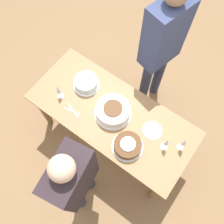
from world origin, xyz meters
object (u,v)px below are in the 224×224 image
object	(u,v)px
person_cutting	(74,181)
wine_glass_extra	(58,90)
cake_back_decorated	(86,83)
wine_glass_near	(184,142)
wine_glass_far	(167,143)
cake_center_white	(113,111)
cake_front_chocolate	(128,145)
person_watching	(162,44)

from	to	relation	value
person_cutting	wine_glass_extra	bearing A→B (deg)	40.02
cake_back_decorated	wine_glass_near	size ratio (longest dim) A/B	1.22
person_cutting	wine_glass_far	bearing A→B (deg)	-40.58
cake_center_white	wine_glass_far	bearing A→B (deg)	-0.06
cake_front_chocolate	person_watching	bearing A→B (deg)	106.13
cake_back_decorated	wine_glass_far	bearing A→B (deg)	-5.36
wine_glass_near	wine_glass_far	world-z (taller)	wine_glass_near
cake_back_decorated	wine_glass_far	size ratio (longest dim) A/B	1.31
cake_back_decorated	person_watching	xyz separation A→B (m)	(0.43, 0.65, 0.25)
person_watching	cake_center_white	bearing A→B (deg)	11.48
cake_front_chocolate	person_watching	size ratio (longest dim) A/B	0.17
wine_glass_near	wine_glass_extra	size ratio (longest dim) A/B	1.10
cake_front_chocolate	wine_glass_near	size ratio (longest dim) A/B	1.31
cake_back_decorated	wine_glass_extra	size ratio (longest dim) A/B	1.34
cake_front_chocolate	cake_back_decorated	size ratio (longest dim) A/B	1.08
cake_center_white	person_cutting	xyz separation A→B (m)	(0.15, -0.72, 0.14)
wine_glass_extra	person_watching	distance (m)	1.07
person_watching	wine_glass_near	bearing A→B (deg)	59.14
wine_glass_near	person_watching	xyz separation A→B (m)	(-0.66, 0.66, 0.15)
wine_glass_near	wine_glass_extra	distance (m)	1.24
wine_glass_far	wine_glass_extra	bearing A→B (deg)	-171.79
wine_glass_far	person_cutting	size ratio (longest dim) A/B	0.13
wine_glass_near	person_cutting	world-z (taller)	person_cutting
cake_center_white	wine_glass_near	size ratio (longest dim) A/B	1.63
cake_center_white	wine_glass_extra	xyz separation A→B (m)	(-0.52, -0.16, 0.08)
wine_glass_extra	person_cutting	world-z (taller)	person_cutting
wine_glass_extra	person_watching	bearing A→B (deg)	58.36
cake_front_chocolate	wine_glass_extra	xyz separation A→B (m)	(-0.83, 0.04, 0.09)
wine_glass_extra	person_watching	world-z (taller)	person_watching
wine_glass_far	person_cutting	world-z (taller)	person_cutting
person_cutting	person_watching	bearing A→B (deg)	-5.54
cake_center_white	wine_glass_near	xyz separation A→B (m)	(0.69, 0.08, 0.10)
cake_center_white	cake_back_decorated	bearing A→B (deg)	167.13
cake_front_chocolate	cake_back_decorated	distance (m)	0.75
person_cutting	cake_center_white	bearing A→B (deg)	1.55
cake_center_white	cake_front_chocolate	distance (m)	0.36
person_cutting	person_watching	world-z (taller)	person_watching
cake_back_decorated	wine_glass_far	world-z (taller)	wine_glass_far
cake_center_white	wine_glass_far	world-z (taller)	wine_glass_far
wine_glass_near	person_watching	size ratio (longest dim) A/B	0.13
wine_glass_far	wine_glass_near	bearing A→B (deg)	35.14
cake_front_chocolate	person_cutting	bearing A→B (deg)	-106.60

